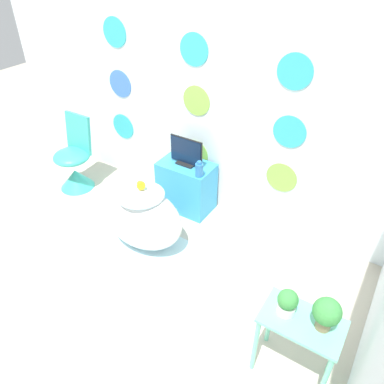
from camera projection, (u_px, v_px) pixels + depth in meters
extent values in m
plane|color=#BCB29E|center=(78.00, 304.00, 3.12)|extent=(12.00, 12.00, 0.00)
cube|color=white|center=(195.00, 86.00, 3.61)|extent=(5.12, 0.04, 2.60)
cylinder|color=#33B2BF|center=(123.00, 126.00, 4.41)|extent=(0.30, 0.01, 0.30)
cylinder|color=#8CCC4C|center=(196.00, 153.00, 4.00)|extent=(0.30, 0.01, 0.30)
cylinder|color=#8CCC4C|center=(281.00, 178.00, 3.56)|extent=(0.30, 0.01, 0.30)
cylinder|color=#3F72CC|center=(120.00, 84.00, 4.10)|extent=(0.30, 0.01, 0.30)
cylinder|color=#8CCC4C|center=(196.00, 101.00, 3.66)|extent=(0.30, 0.01, 0.30)
cylinder|color=#33B2BF|center=(289.00, 132.00, 3.28)|extent=(0.30, 0.01, 0.30)
cylinder|color=#33B2BF|center=(114.00, 32.00, 3.78)|extent=(0.30, 0.01, 0.30)
cylinder|color=#33B2BF|center=(194.00, 50.00, 3.39)|extent=(0.30, 0.01, 0.30)
cylinder|color=#33B2BF|center=(295.00, 72.00, 2.99)|extent=(0.30, 0.01, 0.30)
cube|color=silver|center=(134.00, 252.00, 3.60)|extent=(0.90, 0.83, 0.01)
ellipsoid|color=white|center=(143.00, 218.00, 3.56)|extent=(0.82, 0.54, 0.59)
cylinder|color=#B2DBEA|center=(140.00, 195.00, 3.40)|extent=(0.44, 0.44, 0.01)
sphere|color=yellow|center=(141.00, 186.00, 3.41)|extent=(0.08, 0.08, 0.08)
sphere|color=yellow|center=(140.00, 183.00, 3.38)|extent=(0.05, 0.05, 0.05)
cone|color=orange|center=(138.00, 185.00, 3.36)|extent=(0.02, 0.02, 0.02)
cone|color=#38B2A3|center=(76.00, 178.00, 4.44)|extent=(0.40, 0.40, 0.23)
ellipsoid|color=#38B2A3|center=(72.00, 156.00, 4.27)|extent=(0.42, 0.42, 0.15)
cube|color=#38B2A3|center=(78.00, 133.00, 4.24)|extent=(0.35, 0.10, 0.45)
cube|color=#389ED6|center=(186.00, 186.00, 4.03)|extent=(0.57, 0.36, 0.55)
cube|color=white|center=(177.00, 186.00, 3.86)|extent=(0.48, 0.01, 0.15)
cube|color=black|center=(186.00, 163.00, 3.87)|extent=(0.19, 0.12, 0.02)
cube|color=black|center=(186.00, 151.00, 3.79)|extent=(0.37, 0.01, 0.29)
cube|color=#0F1E38|center=(186.00, 151.00, 3.78)|extent=(0.35, 0.01, 0.27)
cylinder|color=#2D72B7|center=(199.00, 170.00, 3.65)|extent=(0.08, 0.08, 0.14)
cylinder|color=#2D72B7|center=(199.00, 163.00, 3.60)|extent=(0.04, 0.04, 0.03)
cube|color=#72D8B7|center=(302.00, 322.00, 2.34)|extent=(0.51, 0.31, 0.02)
cylinder|color=#72D8B7|center=(255.00, 345.00, 2.51)|extent=(0.03, 0.03, 0.54)
cylinder|color=#72D8B7|center=(324.00, 382.00, 2.31)|extent=(0.03, 0.03, 0.54)
cylinder|color=#72D8B7|center=(270.00, 317.00, 2.69)|extent=(0.03, 0.03, 0.54)
cylinder|color=#72D8B7|center=(335.00, 349.00, 2.49)|extent=(0.03, 0.03, 0.54)
cylinder|color=white|center=(286.00, 309.00, 2.36)|extent=(0.12, 0.12, 0.07)
sphere|color=#3D8E42|center=(288.00, 299.00, 2.31)|extent=(0.13, 0.13, 0.13)
cylinder|color=#8C6B4C|center=(323.00, 323.00, 2.27)|extent=(0.09, 0.09, 0.08)
sphere|color=#3D8E42|center=(327.00, 312.00, 2.20)|extent=(0.17, 0.17, 0.17)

